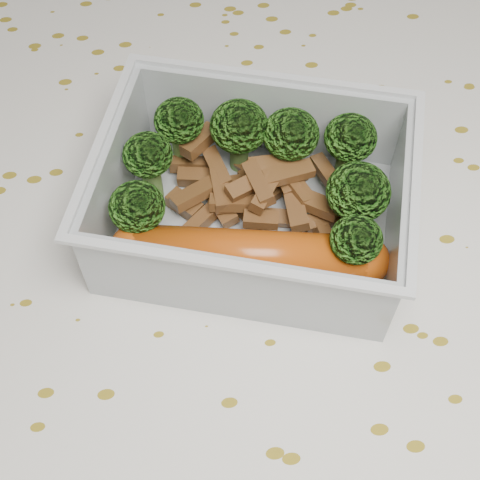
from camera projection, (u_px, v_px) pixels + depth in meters
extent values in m
cube|color=brown|center=(227.00, 277.00, 0.43)|extent=(1.40, 0.90, 0.04)
cube|color=white|center=(226.00, 259.00, 0.41)|extent=(1.46, 0.96, 0.01)
cube|color=silver|center=(253.00, 224.00, 0.42)|extent=(0.20, 0.18, 0.00)
cube|color=silver|center=(271.00, 116.00, 0.43)|extent=(0.17, 0.05, 0.06)
cube|color=silver|center=(233.00, 287.00, 0.36)|extent=(0.17, 0.05, 0.06)
cube|color=silver|center=(397.00, 215.00, 0.39)|extent=(0.04, 0.12, 0.06)
cube|color=silver|center=(116.00, 174.00, 0.41)|extent=(0.04, 0.12, 0.06)
cube|color=silver|center=(274.00, 77.00, 0.41)|extent=(0.18, 0.06, 0.00)
cube|color=silver|center=(231.00, 265.00, 0.33)|extent=(0.18, 0.06, 0.00)
cube|color=silver|center=(416.00, 185.00, 0.36)|extent=(0.04, 0.13, 0.00)
cube|color=silver|center=(101.00, 140.00, 0.38)|extent=(0.04, 0.13, 0.00)
cylinder|color=#608C3F|center=(182.00, 147.00, 0.44)|extent=(0.02, 0.02, 0.03)
ellipsoid|color=#3B7B1F|center=(179.00, 120.00, 0.41)|extent=(0.03, 0.03, 0.03)
cylinder|color=#608C3F|center=(239.00, 153.00, 0.44)|extent=(0.02, 0.02, 0.02)
ellipsoid|color=#3B7B1F|center=(239.00, 126.00, 0.41)|extent=(0.04, 0.04, 0.03)
cylinder|color=#608C3F|center=(288.00, 161.00, 0.43)|extent=(0.02, 0.02, 0.03)
ellipsoid|color=#3B7B1F|center=(291.00, 134.00, 0.41)|extent=(0.04, 0.04, 0.03)
cylinder|color=#608C3F|center=(345.00, 164.00, 0.43)|extent=(0.02, 0.02, 0.03)
ellipsoid|color=#3B7B1F|center=(350.00, 138.00, 0.41)|extent=(0.03, 0.03, 0.03)
cylinder|color=#608C3F|center=(152.00, 181.00, 0.42)|extent=(0.02, 0.02, 0.03)
ellipsoid|color=#3B7B1F|center=(148.00, 155.00, 0.40)|extent=(0.03, 0.03, 0.03)
cylinder|color=#608C3F|center=(352.00, 217.00, 0.41)|extent=(0.02, 0.02, 0.02)
ellipsoid|color=#3B7B1F|center=(358.00, 192.00, 0.39)|extent=(0.04, 0.04, 0.03)
cylinder|color=#608C3F|center=(142.00, 232.00, 0.40)|extent=(0.02, 0.02, 0.03)
ellipsoid|color=#3B7B1F|center=(137.00, 207.00, 0.38)|extent=(0.03, 0.03, 0.03)
cylinder|color=#608C3F|center=(350.00, 263.00, 0.39)|extent=(0.02, 0.02, 0.03)
ellipsoid|color=#3B7B1F|center=(356.00, 240.00, 0.37)|extent=(0.03, 0.03, 0.03)
cube|color=brown|center=(249.00, 184.00, 0.41)|extent=(0.03, 0.02, 0.01)
cube|color=brown|center=(202.00, 177.00, 0.43)|extent=(0.03, 0.02, 0.01)
cube|color=brown|center=(250.00, 203.00, 0.42)|extent=(0.02, 0.02, 0.01)
cube|color=brown|center=(195.00, 165.00, 0.44)|extent=(0.03, 0.01, 0.01)
cube|color=brown|center=(321.00, 206.00, 0.41)|extent=(0.03, 0.02, 0.01)
cube|color=brown|center=(326.00, 173.00, 0.42)|extent=(0.02, 0.03, 0.01)
cube|color=brown|center=(221.00, 190.00, 0.41)|extent=(0.01, 0.03, 0.01)
cube|color=brown|center=(273.00, 165.00, 0.41)|extent=(0.03, 0.01, 0.01)
cube|color=brown|center=(245.00, 197.00, 0.42)|extent=(0.02, 0.03, 0.01)
cube|color=brown|center=(290.00, 165.00, 0.42)|extent=(0.02, 0.03, 0.01)
cube|color=brown|center=(289.00, 173.00, 0.41)|extent=(0.03, 0.02, 0.01)
cube|color=brown|center=(278.00, 218.00, 0.42)|extent=(0.03, 0.02, 0.01)
cube|color=brown|center=(259.00, 183.00, 0.40)|extent=(0.02, 0.03, 0.01)
cube|color=brown|center=(200.00, 141.00, 0.42)|extent=(0.03, 0.03, 0.01)
cube|color=brown|center=(261.00, 220.00, 0.40)|extent=(0.02, 0.01, 0.01)
cube|color=brown|center=(199.00, 223.00, 0.41)|extent=(0.03, 0.03, 0.01)
cube|color=brown|center=(287.00, 178.00, 0.42)|extent=(0.02, 0.03, 0.01)
cube|color=brown|center=(296.00, 188.00, 0.41)|extent=(0.02, 0.03, 0.01)
cube|color=brown|center=(196.00, 194.00, 0.41)|extent=(0.03, 0.03, 0.01)
cube|color=brown|center=(185.00, 205.00, 0.42)|extent=(0.02, 0.02, 0.01)
cube|color=brown|center=(233.00, 203.00, 0.41)|extent=(0.03, 0.02, 0.01)
cube|color=brown|center=(255.00, 173.00, 0.44)|extent=(0.03, 0.03, 0.01)
cube|color=brown|center=(322.00, 230.00, 0.41)|extent=(0.01, 0.02, 0.01)
cube|color=brown|center=(259.00, 184.00, 0.43)|extent=(0.03, 0.03, 0.01)
cube|color=brown|center=(265.00, 193.00, 0.40)|extent=(0.02, 0.03, 0.01)
cube|color=brown|center=(297.00, 212.00, 0.41)|extent=(0.01, 0.02, 0.01)
cube|color=brown|center=(327.00, 219.00, 0.41)|extent=(0.03, 0.02, 0.01)
cube|color=brown|center=(223.00, 209.00, 0.42)|extent=(0.02, 0.03, 0.01)
cube|color=brown|center=(218.00, 168.00, 0.42)|extent=(0.02, 0.03, 0.01)
cylinder|color=#AB440D|center=(249.00, 255.00, 0.38)|extent=(0.13, 0.05, 0.03)
sphere|color=#AB440D|center=(364.00, 261.00, 0.38)|extent=(0.03, 0.03, 0.03)
sphere|color=#AB440D|center=(135.00, 249.00, 0.38)|extent=(0.03, 0.03, 0.03)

